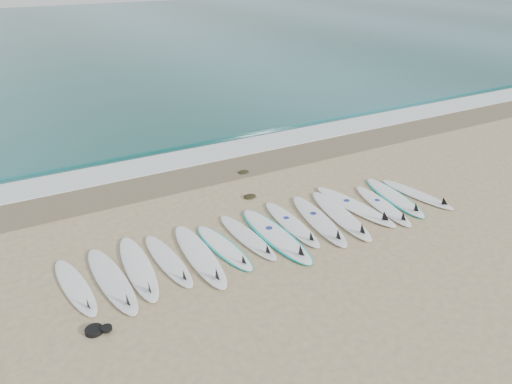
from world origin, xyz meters
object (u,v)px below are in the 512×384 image
leash_coil (97,330)px  surfboard_14 (418,195)px  surfboard_0 (76,288)px  surfboard_7 (276,236)px

leash_coil → surfboard_14: bearing=7.4°
surfboard_14 → leash_coil: bearing=179.7°
surfboard_0 → leash_coil: surfboard_0 is taller
surfboard_0 → surfboard_7: (4.55, -0.24, 0.00)m
surfboard_14 → leash_coil: (-9.05, -1.18, -0.00)m
surfboard_7 → leash_coil: size_ratio=6.36×
surfboard_14 → leash_coil: surfboard_14 is taller
surfboard_14 → surfboard_0: bearing=170.5°
surfboard_0 → surfboard_7: size_ratio=0.80×
surfboard_7 → leash_coil: 4.64m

